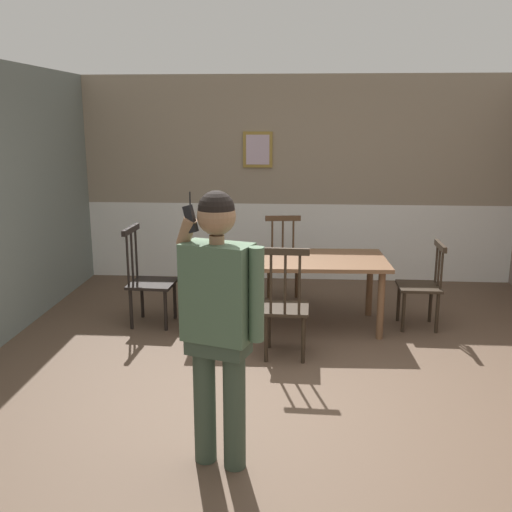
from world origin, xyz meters
name	(u,v)px	position (x,y,z in m)	size (l,w,h in m)	color
ground_plane	(295,392)	(0.00, 0.00, 0.00)	(7.65, 7.65, 0.00)	brown
room_back_partition	(298,184)	(0.00, 3.48, 1.30)	(5.79, 0.17, 2.69)	gray
dining_table	(285,265)	(-0.12, 1.57, 0.66)	(2.12, 0.99, 0.73)	brown
chair_near_window	(149,280)	(-1.56, 1.52, 0.49)	(0.48, 0.48, 1.05)	black
chair_by_doorway	(286,306)	(-0.10, 0.72, 0.49)	(0.43, 0.43, 1.06)	#2D2319
chair_at_table_head	(284,262)	(-0.16, 2.41, 0.48)	(0.47, 0.47, 1.01)	#513823
chair_opposite_corner	(422,285)	(1.31, 1.61, 0.45)	(0.43, 0.43, 0.91)	#2D2319
person_figure	(219,312)	(-0.47, -1.02, 1.02)	(0.55, 0.34, 1.75)	#3A493A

